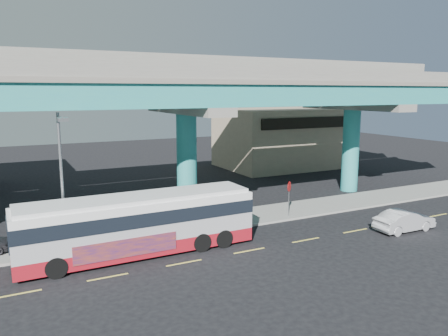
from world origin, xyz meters
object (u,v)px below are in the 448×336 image
transit_bus (139,222)px  sedan (404,221)px  stop_sign (289,191)px  street_lamp (62,164)px

transit_bus → sedan: transit_bus is taller
transit_bus → stop_sign: 11.78m
stop_sign → street_lamp: bearing=167.8°
sedan → stop_sign: stop_sign is taller
transit_bus → stop_sign: size_ratio=5.16×
street_lamp → stop_sign: (15.24, 0.74, -3.19)m
transit_bus → stop_sign: transit_bus is taller
sedan → stop_sign: (-4.94, 5.92, 1.28)m
sedan → stop_sign: bearing=41.1°
sedan → transit_bus: bearing=78.4°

